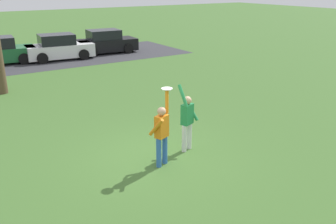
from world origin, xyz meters
The scene contains 6 objects.
ground_plane centered at (0.00, 0.00, 0.00)m, with size 120.00×120.00×0.00m, color #426B2D.
person_catcher centered at (-0.16, -0.49, 0.98)m, with size 0.58×0.48×2.08m.
person_defender centered at (0.95, -0.10, 0.98)m, with size 0.63×0.56×2.04m.
frisbee_disc centered at (0.06, -0.41, 2.09)m, with size 0.29×0.29×0.02m, color white.
parked_car_white centered at (1.97, 15.20, 0.73)m, with size 4.24×2.31×1.59m.
parked_car_black centered at (5.38, 15.66, 0.73)m, with size 4.24×2.31×1.59m.
Camera 1 is at (-4.80, -7.94, 4.67)m, focal length 38.82 mm.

